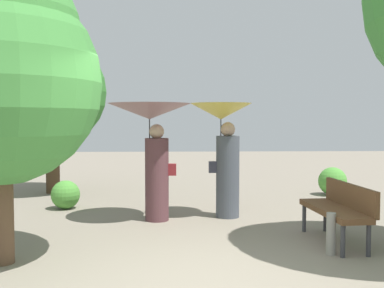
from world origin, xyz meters
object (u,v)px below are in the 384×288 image
park_bench (339,207)px  tree_mid_left (51,83)px  person_left (152,132)px  path_marker_post (331,234)px  person_right (224,139)px

park_bench → tree_mid_left: bearing=-135.9°
person_left → tree_mid_left: size_ratio=0.50×
tree_mid_left → path_marker_post: tree_mid_left is taller
person_right → path_marker_post: person_right is taller
person_left → path_marker_post: (2.38, -2.10, -1.24)m
person_left → tree_mid_left: bearing=39.5°
tree_mid_left → person_right: bearing=-36.8°
person_right → park_bench: size_ratio=1.31×
tree_mid_left → path_marker_post: size_ratio=7.45×
person_left → person_right: 1.28m
park_bench → person_right: bearing=-145.3°
person_left → person_right: bearing=-80.1°
park_bench → tree_mid_left: tree_mid_left is taller
person_right → tree_mid_left: 4.81m
person_left → path_marker_post: 3.41m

